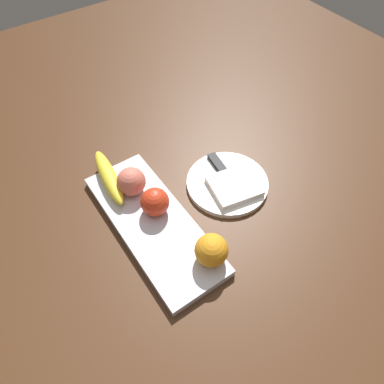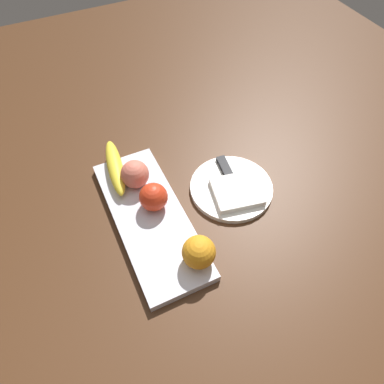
{
  "view_description": "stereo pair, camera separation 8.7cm",
  "coord_description": "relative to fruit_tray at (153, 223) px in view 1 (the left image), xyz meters",
  "views": [
    {
      "loc": [
        0.41,
        -0.2,
        0.74
      ],
      "look_at": [
        -0.04,
        0.1,
        0.05
      ],
      "focal_mm": 33.22,
      "sensor_mm": 36.0,
      "label": 1
    },
    {
      "loc": [
        0.45,
        -0.13,
        0.74
      ],
      "look_at": [
        -0.04,
        0.1,
        0.05
      ],
      "focal_mm": 33.22,
      "sensor_mm": 36.0,
      "label": 2
    }
  ],
  "objects": [
    {
      "name": "peach",
      "position": [
        -0.11,
        0.01,
        0.05
      ],
      "size": [
        0.07,
        0.07,
        0.07
      ],
      "primitive_type": "sphere",
      "color": "#D66D59",
      "rests_on": "fruit_tray"
    },
    {
      "name": "knife",
      "position": [
        -0.04,
        0.24,
        0.01
      ],
      "size": [
        0.18,
        0.05,
        0.01
      ],
      "rotation": [
        0.0,
        0.0,
        -0.14
      ],
      "color": "silver",
      "rests_on": "dinner_plate"
    },
    {
      "name": "dinner_plate",
      "position": [
        -0.0,
        0.23,
        -0.0
      ],
      "size": [
        0.22,
        0.22,
        0.01
      ],
      "primitive_type": "cylinder",
      "color": "white",
      "rests_on": "ground_plane"
    },
    {
      "name": "folded_napkin",
      "position": [
        0.03,
        0.23,
        0.01
      ],
      "size": [
        0.13,
        0.14,
        0.02
      ],
      "primitive_type": "cube",
      "rotation": [
        0.0,
        0.0,
        -0.2
      ],
      "color": "white",
      "rests_on": "dinner_plate"
    },
    {
      "name": "orange_near_apple",
      "position": [
        0.16,
        0.06,
        0.05
      ],
      "size": [
        0.07,
        0.07,
        0.07
      ],
      "primitive_type": "sphere",
      "color": "orange",
      "rests_on": "fruit_tray"
    },
    {
      "name": "banana",
      "position": [
        -0.17,
        -0.03,
        0.03
      ],
      "size": [
        0.2,
        0.07,
        0.04
      ],
      "primitive_type": "ellipsoid",
      "rotation": [
        0.0,
        0.0,
        2.99
      ],
      "color": "yellow",
      "rests_on": "fruit_tray"
    },
    {
      "name": "fruit_tray",
      "position": [
        0.0,
        0.0,
        0.0
      ],
      "size": [
        0.43,
        0.16,
        0.02
      ],
      "primitive_type": "cube",
      "color": "silver",
      "rests_on": "ground_plane"
    },
    {
      "name": "ground_plane",
      "position": [
        0.04,
        0.01,
        -0.01
      ],
      "size": [
        2.4,
        2.4,
        0.0
      ],
      "primitive_type": "plane",
      "color": "#472916"
    },
    {
      "name": "apple",
      "position": [
        -0.02,
        0.02,
        0.05
      ],
      "size": [
        0.07,
        0.07,
        0.07
      ],
      "primitive_type": "sphere",
      "color": "red",
      "rests_on": "fruit_tray"
    }
  ]
}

